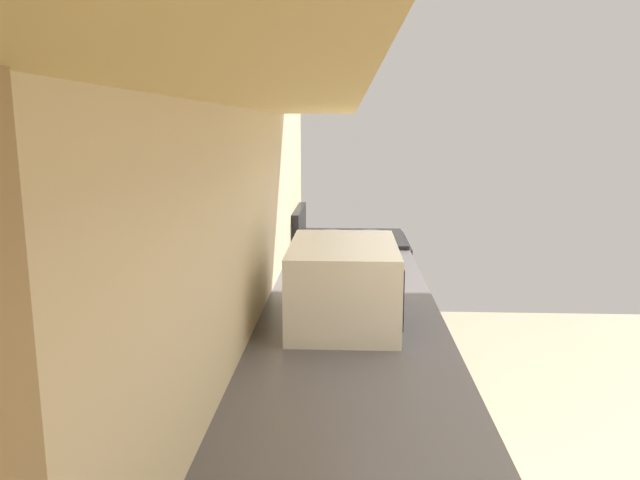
% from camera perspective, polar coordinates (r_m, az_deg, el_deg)
% --- Properties ---
extents(wall_back, '(4.13, 0.12, 2.82)m').
position_cam_1_polar(wall_back, '(1.79, -8.95, 6.23)').
color(wall_back, beige).
rests_on(wall_back, ground_plane).
extents(oven_range, '(0.59, 0.65, 1.08)m').
position_cam_1_polar(oven_range, '(3.59, 2.88, -6.82)').
color(oven_range, black).
rests_on(oven_range, ground_plane).
extents(microwave, '(0.52, 0.36, 0.27)m').
position_cam_1_polar(microwave, '(2.01, 2.26, -4.07)').
color(microwave, white).
rests_on(microwave, counter_run).
extents(bowl, '(0.15, 0.15, 0.06)m').
position_cam_1_polar(bowl, '(2.69, 3.64, -2.49)').
color(bowl, gold).
rests_on(bowl, counter_run).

